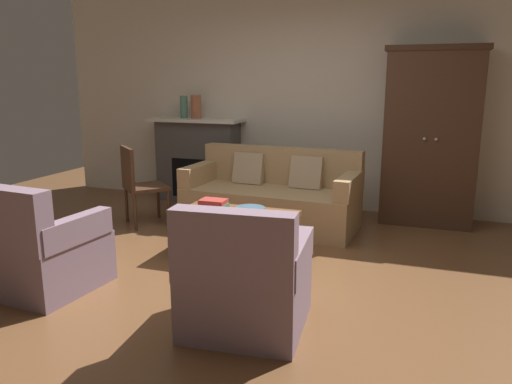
{
  "coord_description": "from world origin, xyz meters",
  "views": [
    {
      "loc": [
        1.43,
        -3.69,
        1.63
      ],
      "look_at": [
        -0.16,
        0.76,
        0.55
      ],
      "focal_mm": 34.84,
      "sensor_mm": 36.0,
      "label": 1
    }
  ],
  "objects_px": {
    "mantel_vase_terracotta": "(196,107)",
    "armchair_near_right": "(245,284)",
    "fireplace": "(198,159)",
    "fruit_bowl": "(250,212)",
    "armchair_near_left": "(40,252)",
    "book_stack": "(214,205)",
    "side_chair_wooden": "(138,181)",
    "armoire": "(431,137)",
    "couch": "(272,198)",
    "mantel_vase_jade": "(184,107)",
    "coffee_table": "(236,219)"
  },
  "relations": [
    {
      "from": "mantel_vase_terracotta",
      "to": "armchair_near_right",
      "type": "xyz_separation_m",
      "value": [
        1.89,
        -3.14,
        -0.96
      ]
    },
    {
      "from": "fireplace",
      "to": "fruit_bowl",
      "type": "height_order",
      "value": "fireplace"
    },
    {
      "from": "mantel_vase_terracotta",
      "to": "armchair_near_left",
      "type": "bearing_deg",
      "value": -87.1
    },
    {
      "from": "book_stack",
      "to": "mantel_vase_terracotta",
      "type": "height_order",
      "value": "mantel_vase_terracotta"
    },
    {
      "from": "book_stack",
      "to": "side_chair_wooden",
      "type": "distance_m",
      "value": 1.34
    },
    {
      "from": "armoire",
      "to": "fruit_bowl",
      "type": "distance_m",
      "value": 2.43
    },
    {
      "from": "armoire",
      "to": "couch",
      "type": "distance_m",
      "value": 1.91
    },
    {
      "from": "mantel_vase_jade",
      "to": "armchair_near_left",
      "type": "xyz_separation_m",
      "value": [
        0.34,
        -3.09,
        -0.95
      ]
    },
    {
      "from": "armoire",
      "to": "armchair_near_right",
      "type": "height_order",
      "value": "armoire"
    },
    {
      "from": "mantel_vase_terracotta",
      "to": "coffee_table",
      "type": "bearing_deg",
      "value": -54.88
    },
    {
      "from": "fireplace",
      "to": "armoire",
      "type": "bearing_deg",
      "value": -1.51
    },
    {
      "from": "fruit_bowl",
      "to": "mantel_vase_jade",
      "type": "relative_size",
      "value": 0.94
    },
    {
      "from": "armoire",
      "to": "mantel_vase_jade",
      "type": "relative_size",
      "value": 6.75
    },
    {
      "from": "coffee_table",
      "to": "couch",
      "type": "bearing_deg",
      "value": 89.6
    },
    {
      "from": "armoire",
      "to": "coffee_table",
      "type": "relative_size",
      "value": 1.8
    },
    {
      "from": "side_chair_wooden",
      "to": "couch",
      "type": "bearing_deg",
      "value": 18.99
    },
    {
      "from": "fruit_bowl",
      "to": "armchair_near_right",
      "type": "bearing_deg",
      "value": -71.08
    },
    {
      "from": "armoire",
      "to": "couch",
      "type": "relative_size",
      "value": 1.01
    },
    {
      "from": "armoire",
      "to": "fruit_bowl",
      "type": "relative_size",
      "value": 7.21
    },
    {
      "from": "book_stack",
      "to": "armchair_near_right",
      "type": "xyz_separation_m",
      "value": [
        0.79,
        -1.26,
        -0.16
      ]
    },
    {
      "from": "coffee_table",
      "to": "book_stack",
      "type": "distance_m",
      "value": 0.25
    },
    {
      "from": "coffee_table",
      "to": "armchair_near_right",
      "type": "height_order",
      "value": "armchair_near_right"
    },
    {
      "from": "fireplace",
      "to": "mantel_vase_jade",
      "type": "height_order",
      "value": "mantel_vase_jade"
    },
    {
      "from": "fireplace",
      "to": "fruit_bowl",
      "type": "relative_size",
      "value": 4.58
    },
    {
      "from": "book_stack",
      "to": "mantel_vase_jade",
      "type": "xyz_separation_m",
      "value": [
        -1.27,
        1.88,
        0.79
      ]
    },
    {
      "from": "coffee_table",
      "to": "book_stack",
      "type": "bearing_deg",
      "value": -177.88
    },
    {
      "from": "fruit_bowl",
      "to": "mantel_vase_terracotta",
      "type": "xyz_separation_m",
      "value": [
        -1.47,
        1.91,
        0.81
      ]
    },
    {
      "from": "armoire",
      "to": "coffee_table",
      "type": "xyz_separation_m",
      "value": [
        -1.64,
        -1.81,
        -0.63
      ]
    },
    {
      "from": "armoire",
      "to": "armchair_near_left",
      "type": "bearing_deg",
      "value": -132.67
    },
    {
      "from": "fireplace",
      "to": "coffee_table",
      "type": "xyz_separation_m",
      "value": [
        1.31,
        -1.89,
        -0.2
      ]
    },
    {
      "from": "couch",
      "to": "side_chair_wooden",
      "type": "relative_size",
      "value": 2.18
    },
    {
      "from": "fruit_bowl",
      "to": "side_chair_wooden",
      "type": "relative_size",
      "value": 0.31
    },
    {
      "from": "mantel_vase_terracotta",
      "to": "mantel_vase_jade",
      "type": "bearing_deg",
      "value": 180.0
    },
    {
      "from": "mantel_vase_terracotta",
      "to": "armchair_near_left",
      "type": "height_order",
      "value": "mantel_vase_terracotta"
    },
    {
      "from": "fireplace",
      "to": "couch",
      "type": "relative_size",
      "value": 0.64
    },
    {
      "from": "fireplace",
      "to": "armchair_near_left",
      "type": "bearing_deg",
      "value": -87.12
    },
    {
      "from": "couch",
      "to": "side_chair_wooden",
      "type": "bearing_deg",
      "value": -161.01
    },
    {
      "from": "fireplace",
      "to": "mantel_vase_terracotta",
      "type": "xyz_separation_m",
      "value": [
        0.0,
        -0.02,
        0.7
      ]
    },
    {
      "from": "couch",
      "to": "armoire",
      "type": "bearing_deg",
      "value": 24.14
    },
    {
      "from": "mantel_vase_jade",
      "to": "armchair_near_left",
      "type": "distance_m",
      "value": 3.25
    },
    {
      "from": "fireplace",
      "to": "armchair_near_left",
      "type": "xyz_separation_m",
      "value": [
        0.16,
        -3.11,
        -0.25
      ]
    },
    {
      "from": "fruit_bowl",
      "to": "armchair_near_right",
      "type": "xyz_separation_m",
      "value": [
        0.42,
        -1.23,
        -0.14
      ]
    },
    {
      "from": "fireplace",
      "to": "armchair_near_right",
      "type": "relative_size",
      "value": 1.43
    },
    {
      "from": "couch",
      "to": "armchair_near_left",
      "type": "distance_m",
      "value": 2.58
    },
    {
      "from": "mantel_vase_terracotta",
      "to": "armchair_near_left",
      "type": "relative_size",
      "value": 0.35
    },
    {
      "from": "armchair_near_left",
      "to": "mantel_vase_jade",
      "type": "bearing_deg",
      "value": 96.21
    },
    {
      "from": "mantel_vase_jade",
      "to": "side_chair_wooden",
      "type": "height_order",
      "value": "mantel_vase_jade"
    },
    {
      "from": "couch",
      "to": "fruit_bowl",
      "type": "bearing_deg",
      "value": -82.49
    },
    {
      "from": "coffee_table",
      "to": "mantel_vase_jade",
      "type": "xyz_separation_m",
      "value": [
        -1.49,
        1.87,
        0.9
      ]
    },
    {
      "from": "mantel_vase_jade",
      "to": "armchair_near_right",
      "type": "height_order",
      "value": "mantel_vase_jade"
    }
  ]
}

